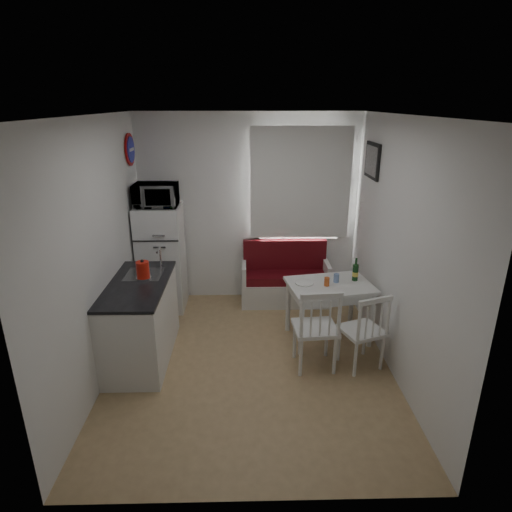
{
  "coord_description": "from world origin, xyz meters",
  "views": [
    {
      "loc": [
        -0.03,
        -4.04,
        2.72
      ],
      "look_at": [
        0.07,
        0.5,
        1.07
      ],
      "focal_mm": 30.0,
      "sensor_mm": 36.0,
      "label": 1
    }
  ],
  "objects_px": {
    "kitchen_counter": "(141,320)",
    "wine_bottle": "(356,269)",
    "kettle": "(143,270)",
    "chair_right": "(365,325)",
    "microwave": "(156,195)",
    "dining_table": "(330,290)",
    "fridge": "(162,258)",
    "chair_left": "(317,322)",
    "bench": "(285,283)"
  },
  "relations": [
    {
      "from": "chair_right",
      "to": "wine_bottle",
      "type": "bearing_deg",
      "value": 64.72
    },
    {
      "from": "kitchen_counter",
      "to": "wine_bottle",
      "type": "relative_size",
      "value": 4.73
    },
    {
      "from": "bench",
      "to": "wine_bottle",
      "type": "distance_m",
      "value": 1.3
    },
    {
      "from": "dining_table",
      "to": "kitchen_counter",
      "type": "bearing_deg",
      "value": 178.86
    },
    {
      "from": "chair_right",
      "to": "microwave",
      "type": "height_order",
      "value": "microwave"
    },
    {
      "from": "chair_left",
      "to": "chair_right",
      "type": "bearing_deg",
      "value": -3.46
    },
    {
      "from": "bench",
      "to": "microwave",
      "type": "bearing_deg",
      "value": -174.64
    },
    {
      "from": "bench",
      "to": "microwave",
      "type": "distance_m",
      "value": 2.14
    },
    {
      "from": "bench",
      "to": "kitchen_counter",
      "type": "bearing_deg",
      "value": -141.62
    },
    {
      "from": "kettle",
      "to": "microwave",
      "type": "bearing_deg",
      "value": 91.56
    },
    {
      "from": "chair_left",
      "to": "kettle",
      "type": "relative_size",
      "value": 2.31
    },
    {
      "from": "wine_bottle",
      "to": "microwave",
      "type": "bearing_deg",
      "value": 162.78
    },
    {
      "from": "dining_table",
      "to": "chair_right",
      "type": "height_order",
      "value": "chair_right"
    },
    {
      "from": "bench",
      "to": "microwave",
      "type": "xyz_separation_m",
      "value": [
        -1.69,
        -0.16,
        1.3
      ]
    },
    {
      "from": "kitchen_counter",
      "to": "dining_table",
      "type": "relative_size",
      "value": 1.25
    },
    {
      "from": "chair_left",
      "to": "bench",
      "type": "bearing_deg",
      "value": 91.74
    },
    {
      "from": "dining_table",
      "to": "fridge",
      "type": "distance_m",
      "value": 2.3
    },
    {
      "from": "chair_right",
      "to": "fridge",
      "type": "height_order",
      "value": "fridge"
    },
    {
      "from": "bench",
      "to": "chair_right",
      "type": "height_order",
      "value": "bench"
    },
    {
      "from": "kitchen_counter",
      "to": "microwave",
      "type": "distance_m",
      "value": 1.65
    },
    {
      "from": "chair_left",
      "to": "microwave",
      "type": "bearing_deg",
      "value": 136.51
    },
    {
      "from": "kitchen_counter",
      "to": "microwave",
      "type": "relative_size",
      "value": 2.44
    },
    {
      "from": "dining_table",
      "to": "chair_right",
      "type": "bearing_deg",
      "value": -79.48
    },
    {
      "from": "chair_left",
      "to": "kitchen_counter",
      "type": "bearing_deg",
      "value": 165.85
    },
    {
      "from": "kettle",
      "to": "wine_bottle",
      "type": "distance_m",
      "value": 2.43
    },
    {
      "from": "kitchen_counter",
      "to": "chair_right",
      "type": "xyz_separation_m",
      "value": [
        2.39,
        -0.32,
        0.09
      ]
    },
    {
      "from": "chair_right",
      "to": "wine_bottle",
      "type": "distance_m",
      "value": 0.82
    },
    {
      "from": "kettle",
      "to": "kitchen_counter",
      "type": "bearing_deg",
      "value": -118.2
    },
    {
      "from": "chair_right",
      "to": "wine_bottle",
      "type": "height_order",
      "value": "wine_bottle"
    },
    {
      "from": "microwave",
      "to": "bench",
      "type": "bearing_deg",
      "value": 5.36
    },
    {
      "from": "kitchen_counter",
      "to": "kettle",
      "type": "bearing_deg",
      "value": 61.8
    },
    {
      "from": "kitchen_counter",
      "to": "wine_bottle",
      "type": "distance_m",
      "value": 2.52
    },
    {
      "from": "microwave",
      "to": "wine_bottle",
      "type": "xyz_separation_m",
      "value": [
        2.43,
        -0.75,
        -0.74
      ]
    },
    {
      "from": "kitchen_counter",
      "to": "chair_right",
      "type": "bearing_deg",
      "value": -7.62
    },
    {
      "from": "chair_right",
      "to": "kettle",
      "type": "bearing_deg",
      "value": 149.47
    },
    {
      "from": "microwave",
      "to": "kettle",
      "type": "relative_size",
      "value": 2.45
    },
    {
      "from": "bench",
      "to": "chair_left",
      "type": "xyz_separation_m",
      "value": [
        0.18,
        -1.68,
        0.3
      ]
    },
    {
      "from": "microwave",
      "to": "chair_left",
      "type": "bearing_deg",
      "value": -39.17
    },
    {
      "from": "kitchen_counter",
      "to": "microwave",
      "type": "xyz_separation_m",
      "value": [
        0.02,
        1.19,
        1.14
      ]
    },
    {
      "from": "bench",
      "to": "fridge",
      "type": "relative_size",
      "value": 0.85
    },
    {
      "from": "bench",
      "to": "kettle",
      "type": "xyz_separation_m",
      "value": [
        -1.66,
        -1.26,
        0.72
      ]
    },
    {
      "from": "kettle",
      "to": "dining_table",
      "type": "bearing_deg",
      "value": 6.8
    },
    {
      "from": "chair_right",
      "to": "microwave",
      "type": "relative_size",
      "value": 0.97
    },
    {
      "from": "dining_table",
      "to": "chair_right",
      "type": "distance_m",
      "value": 0.71
    },
    {
      "from": "bench",
      "to": "dining_table",
      "type": "relative_size",
      "value": 1.16
    },
    {
      "from": "chair_left",
      "to": "microwave",
      "type": "relative_size",
      "value": 0.94
    },
    {
      "from": "chair_left",
      "to": "chair_right",
      "type": "height_order",
      "value": "chair_left"
    },
    {
      "from": "bench",
      "to": "dining_table",
      "type": "bearing_deg",
      "value": -67.05
    },
    {
      "from": "microwave",
      "to": "wine_bottle",
      "type": "distance_m",
      "value": 2.65
    },
    {
      "from": "chair_left",
      "to": "fridge",
      "type": "relative_size",
      "value": 0.35
    }
  ]
}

